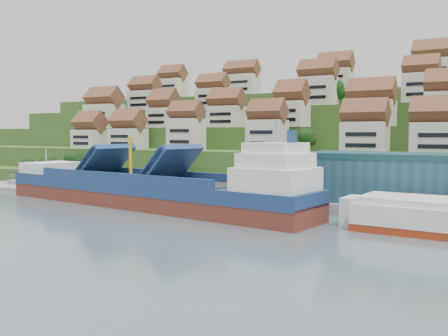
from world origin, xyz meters
The scene contains 9 objects.
ground centered at (0.00, 0.00, 0.00)m, with size 300.00×300.00×0.00m, color slate.
quay centered at (20.00, 15.00, 1.10)m, with size 180.00×14.00×2.20m, color gray.
pebble_beach centered at (-58.00, 12.00, 0.50)m, with size 45.00×20.00×1.00m, color gray.
hillside centered at (0.00, 103.55, 10.66)m, with size 260.00×128.00×31.00m.
hillside_village centered at (-1.51, 61.87, 24.90)m, with size 156.61×63.76×29.18m.
hillside_trees centered at (-13.25, 43.84, 16.06)m, with size 143.27×62.83×31.06m.
flagpole centered at (18.11, 10.00, 6.88)m, with size 1.28×0.16×8.00m.
beach_huts centered at (-60.00, 10.75, 2.10)m, with size 14.40×3.70×2.20m.
cargo_ship centered at (-8.07, -1.52, 3.46)m, with size 83.52×22.88×18.37m.
Camera 1 is at (59.98, -86.77, 16.16)m, focal length 40.00 mm.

